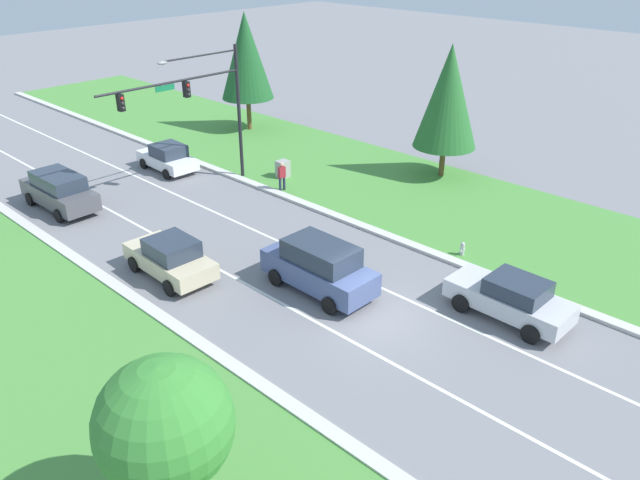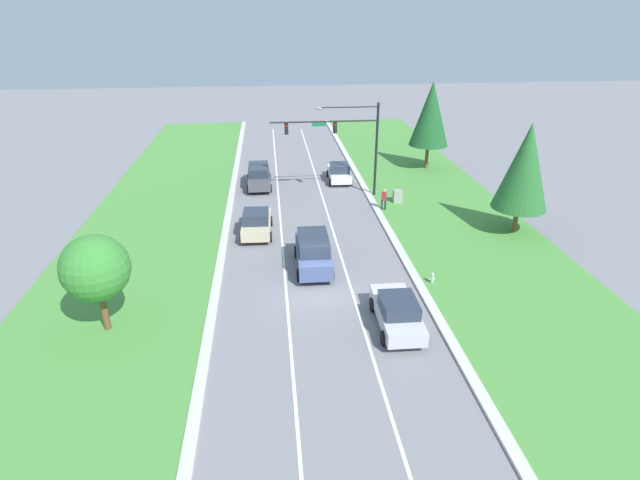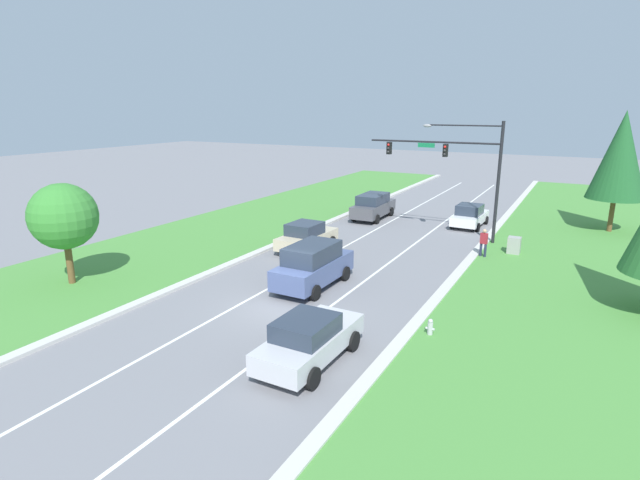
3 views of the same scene
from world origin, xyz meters
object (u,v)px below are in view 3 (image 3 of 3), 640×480
white_sedan (470,216)px  conifer_far_right_tree (620,155)px  silver_sedan (309,339)px  fire_hydrant (430,328)px  oak_near_left_tree (63,217)px  graphite_suv (373,206)px  champagne_sedan (307,236)px  pedestrian (484,242)px  traffic_signal_mast (458,161)px  slate_blue_suv (313,265)px  utility_cabinet (514,246)px

white_sedan → conifer_far_right_tree: 10.31m
conifer_far_right_tree → silver_sedan: bearing=-109.8°
fire_hydrant → oak_near_left_tree: 17.41m
graphite_suv → champagne_sedan: 10.08m
oak_near_left_tree → white_sedan: bearing=56.4°
champagne_sedan → pedestrian: (9.62, 3.47, 0.08)m
silver_sedan → fire_hydrant: bearing=53.3°
fire_hydrant → conifer_far_right_tree: (6.20, 21.66, 4.90)m
oak_near_left_tree → conifer_far_right_tree: size_ratio=0.61×
traffic_signal_mast → fire_hydrant: (2.79, -14.71, -4.74)m
slate_blue_suv → white_sedan: 16.66m
silver_sedan → champagne_sedan: (-6.89, 11.78, 0.00)m
silver_sedan → conifer_far_right_tree: conifer_far_right_tree is taller
champagne_sedan → pedestrian: bearing=21.6°
fire_hydrant → conifer_far_right_tree: 23.06m
traffic_signal_mast → slate_blue_suv: 13.28m
champagne_sedan → oak_near_left_tree: size_ratio=0.90×
champagne_sedan → utility_cabinet: champagne_sedan is taller
graphite_suv → utility_cabinet: bearing=-26.1°
slate_blue_suv → conifer_far_right_tree: bearing=57.0°
traffic_signal_mast → fire_hydrant: bearing=-79.3°
silver_sedan → white_sedan: (0.35, 22.70, -0.06)m
traffic_signal_mast → champagne_sedan: bearing=-136.2°
slate_blue_suv → fire_hydrant: size_ratio=7.01×
slate_blue_suv → white_sedan: bearing=77.3°
champagne_sedan → conifer_far_right_tree: bearing=42.3°
conifer_far_right_tree → white_sedan: bearing=-162.2°
traffic_signal_mast → utility_cabinet: size_ratio=8.03×
slate_blue_suv → white_sedan: size_ratio=1.16×
white_sedan → fire_hydrant: size_ratio=6.02×
graphite_suv → utility_cabinet: graphite_suv is taller
silver_sedan → slate_blue_suv: slate_blue_suv is taller
utility_cabinet → oak_near_left_tree: (-18.13, -15.55, 2.84)m
fire_hydrant → conifer_far_right_tree: conifer_far_right_tree is taller
pedestrian → oak_near_left_tree: (-16.67, -14.06, 2.43)m
graphite_suv → conifer_far_right_tree: 16.94m
utility_cabinet → fire_hydrant: bearing=-95.3°
silver_sedan → utility_cabinet: 17.26m
slate_blue_suv → utility_cabinet: bearing=53.8°
graphite_suv → conifer_far_right_tree: bearing=11.9°
silver_sedan → white_sedan: bearing=90.0°
white_sedan → oak_near_left_tree: oak_near_left_tree is taller
white_sedan → oak_near_left_tree: 25.95m
fire_hydrant → white_sedan: bearing=98.0°
champagne_sedan → white_sedan: size_ratio=1.06×
silver_sedan → oak_near_left_tree: (-13.94, 1.19, 2.51)m
fire_hydrant → slate_blue_suv: bearing=158.2°
white_sedan → utility_cabinet: white_sedan is taller
graphite_suv → white_sedan: bearing=5.6°
champagne_sedan → pedestrian: champagne_sedan is taller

